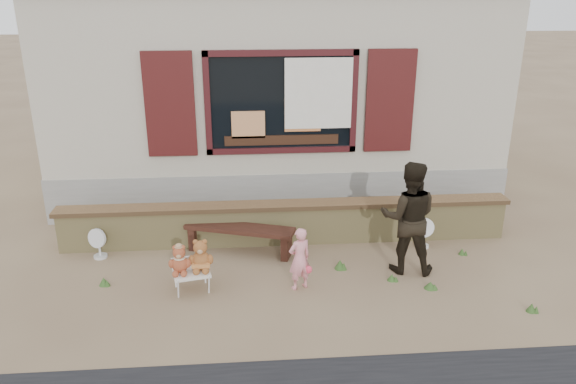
{
  "coord_description": "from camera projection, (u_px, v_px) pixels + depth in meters",
  "views": [
    {
      "loc": [
        -0.61,
        -7.11,
        3.91
      ],
      "look_at": [
        0.0,
        0.6,
        1.0
      ],
      "focal_mm": 35.0,
      "sensor_mm": 36.0,
      "label": 1
    }
  ],
  "objects": [
    {
      "name": "child",
      "position": [
        300.0,
        259.0,
        7.48
      ],
      "size": [
        0.38,
        0.33,
        0.89
      ],
      "primitive_type": "imported",
      "rotation": [
        0.0,
        0.0,
        3.56
      ],
      "color": "pink",
      "rests_on": "ground"
    },
    {
      "name": "folding_chair",
      "position": [
        191.0,
        272.0,
        7.49
      ],
      "size": [
        0.56,
        0.51,
        0.29
      ],
      "rotation": [
        0.0,
        0.0,
        0.21
      ],
      "color": "silver",
      "rests_on": "ground"
    },
    {
      "name": "teddy_bear_left",
      "position": [
        180.0,
        259.0,
        7.37
      ],
      "size": [
        0.34,
        0.31,
        0.4
      ],
      "primitive_type": null,
      "rotation": [
        0.0,
        0.0,
        0.21
      ],
      "color": "brown",
      "rests_on": "folding_chair"
    },
    {
      "name": "ground",
      "position": [
        291.0,
        272.0,
        8.06
      ],
      "size": [
        80.0,
        80.0,
        0.0
      ],
      "primitive_type": "plane",
      "color": "brown",
      "rests_on": "ground"
    },
    {
      "name": "fan_left",
      "position": [
        99.0,
        243.0,
        8.39
      ],
      "size": [
        0.31,
        0.21,
        0.48
      ],
      "rotation": [
        0.0,
        0.0,
        -0.43
      ],
      "color": "silver",
      "rests_on": "ground"
    },
    {
      "name": "fan_right",
      "position": [
        423.0,
        232.0,
        8.72
      ],
      "size": [
        0.31,
        0.21,
        0.5
      ],
      "rotation": [
        0.0,
        0.0,
        -0.03
      ],
      "color": "white",
      "rests_on": "ground"
    },
    {
      "name": "shopfront",
      "position": [
        273.0,
        80.0,
        11.54
      ],
      "size": [
        8.04,
        5.13,
        4.0
      ],
      "color": "gray",
      "rests_on": "ground"
    },
    {
      "name": "brick_wall",
      "position": [
        286.0,
        222.0,
        8.87
      ],
      "size": [
        7.1,
        0.36,
        0.67
      ],
      "color": "tan",
      "rests_on": "ground"
    },
    {
      "name": "grass_tufts",
      "position": [
        362.0,
        277.0,
        7.78
      ],
      "size": [
        5.66,
        1.72,
        0.14
      ],
      "color": "#315321",
      "rests_on": "ground"
    },
    {
      "name": "teddy_bear_right",
      "position": [
        201.0,
        254.0,
        7.44
      ],
      "size": [
        0.38,
        0.35,
        0.45
      ],
      "primitive_type": null,
      "rotation": [
        0.0,
        0.0,
        0.21
      ],
      "color": "brown",
      "rests_on": "folding_chair"
    },
    {
      "name": "bench",
      "position": [
        240.0,
        233.0,
        8.53
      ],
      "size": [
        1.71,
        0.86,
        0.43
      ],
      "rotation": [
        0.0,
        0.0,
        -0.32
      ],
      "color": "black",
      "rests_on": "ground"
    },
    {
      "name": "adult",
      "position": [
        409.0,
        217.0,
        7.83
      ],
      "size": [
        0.91,
        0.78,
        1.64
      ],
      "primitive_type": "imported",
      "rotation": [
        0.0,
        0.0,
        2.92
      ],
      "color": "black",
      "rests_on": "ground"
    }
  ]
}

